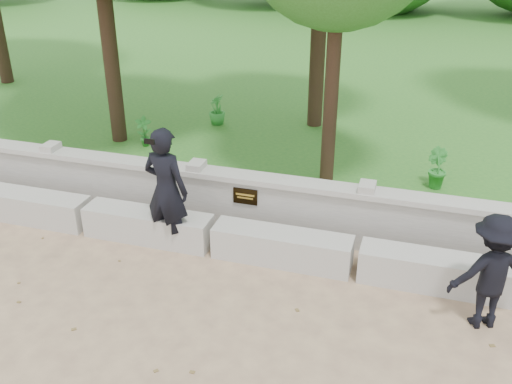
% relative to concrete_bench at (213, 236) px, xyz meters
% --- Properties ---
extents(ground, '(80.00, 80.00, 0.00)m').
position_rel_concrete_bench_xyz_m(ground, '(-0.00, -1.90, -0.22)').
color(ground, tan).
rests_on(ground, ground).
extents(lawn, '(40.00, 22.00, 0.25)m').
position_rel_concrete_bench_xyz_m(lawn, '(-0.00, 12.10, -0.10)').
color(lawn, '#245E21').
rests_on(lawn, ground).
extents(concrete_bench, '(11.90, 0.45, 0.45)m').
position_rel_concrete_bench_xyz_m(concrete_bench, '(0.00, 0.00, 0.00)').
color(concrete_bench, '#B6B4AC').
rests_on(concrete_bench, ground).
extents(parapet_wall, '(12.50, 0.35, 0.90)m').
position_rel_concrete_bench_xyz_m(parapet_wall, '(0.00, 0.70, 0.24)').
color(parapet_wall, '#ABA9A2').
rests_on(parapet_wall, ground).
extents(man_main, '(0.72, 0.64, 1.80)m').
position_rel_concrete_bench_xyz_m(man_main, '(-0.61, -0.10, 0.67)').
color(man_main, black).
rests_on(man_main, ground).
extents(visitor_mid, '(1.04, 0.83, 1.41)m').
position_rel_concrete_bench_xyz_m(visitor_mid, '(3.55, -0.59, 0.48)').
color(visitor_mid, black).
rests_on(visitor_mid, ground).
extents(shrub_a, '(0.37, 0.31, 0.59)m').
position_rel_concrete_bench_xyz_m(shrub_a, '(-2.45, 2.76, 0.32)').
color(shrub_a, '#2A7D2C').
rests_on(shrub_a, lawn).
extents(shrub_b, '(0.45, 0.47, 0.66)m').
position_rel_concrete_bench_xyz_m(shrub_b, '(2.91, 2.51, 0.36)').
color(shrub_b, '#2A7D2C').
rests_on(shrub_b, lawn).
extents(shrub_d, '(0.47, 0.47, 0.63)m').
position_rel_concrete_bench_xyz_m(shrub_d, '(-1.57, 4.37, 0.34)').
color(shrub_d, '#2A7D2C').
rests_on(shrub_d, lawn).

